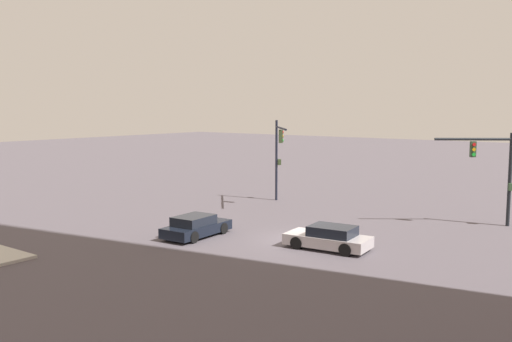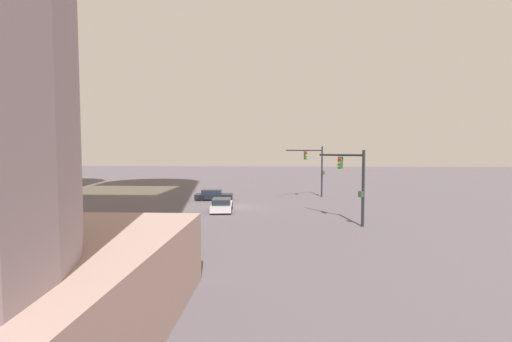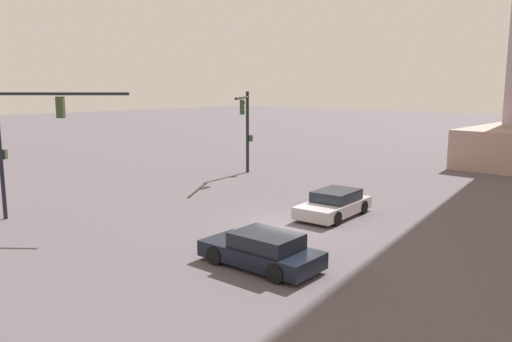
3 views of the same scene
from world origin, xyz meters
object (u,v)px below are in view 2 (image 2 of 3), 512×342
object	(u,v)px
sedan_car_approaching	(213,195)
sedan_car_waiting_far	(222,205)
traffic_signal_near_corner	(315,163)
traffic_signal_opposite_side	(353,176)

from	to	relation	value
sedan_car_approaching	sedan_car_waiting_far	distance (m)	7.57
traffic_signal_near_corner	traffic_signal_opposite_side	bearing A→B (deg)	53.38
sedan_car_waiting_far	traffic_signal_near_corner	bearing A→B (deg)	-50.28
traffic_signal_near_corner	traffic_signal_opposite_side	distance (m)	15.09
traffic_signal_opposite_side	sedan_car_waiting_far	world-z (taller)	traffic_signal_opposite_side
traffic_signal_near_corner	sedan_car_waiting_far	size ratio (longest dim) A/B	1.40
traffic_signal_opposite_side	sedan_car_approaching	distance (m)	18.22
traffic_signal_opposite_side	sedan_car_waiting_far	distance (m)	12.42
traffic_signal_near_corner	traffic_signal_opposite_side	xyz separation A→B (m)	(-1.09, 15.05, -0.45)
traffic_signal_opposite_side	sedan_car_waiting_far	size ratio (longest dim) A/B	1.28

